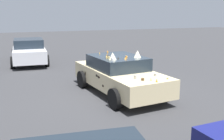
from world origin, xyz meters
The scene contains 3 objects.
ground_plane centered at (0.00, 0.00, 0.00)m, with size 60.00×60.00×0.00m, color #38383A.
art_car_decorated centered at (0.04, 0.00, 0.70)m, with size 4.59×2.48×1.61m.
parked_sedan_behind_right centered at (7.23, 2.71, 0.70)m, with size 4.44×2.06×1.39m.
Camera 1 is at (-9.08, 3.56, 3.01)m, focal length 44.64 mm.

